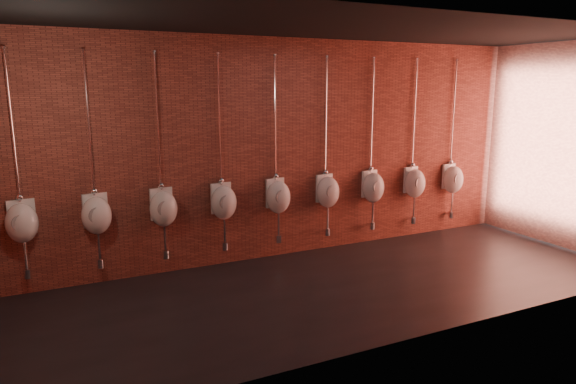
% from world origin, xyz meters
% --- Properties ---
extents(ground, '(8.50, 8.50, 0.00)m').
position_xyz_m(ground, '(0.00, 0.00, 0.00)').
color(ground, black).
rests_on(ground, ground).
extents(room_shell, '(8.54, 3.04, 3.22)m').
position_xyz_m(room_shell, '(0.00, 0.00, 2.01)').
color(room_shell, black).
rests_on(room_shell, ground).
extents(urinal_0, '(0.42, 0.38, 2.72)m').
position_xyz_m(urinal_0, '(-3.40, 1.37, 0.95)').
color(urinal_0, white).
rests_on(urinal_0, ground).
extents(urinal_1, '(0.42, 0.38, 2.72)m').
position_xyz_m(urinal_1, '(-2.57, 1.37, 0.95)').
color(urinal_1, white).
rests_on(urinal_1, ground).
extents(urinal_2, '(0.42, 0.38, 2.72)m').
position_xyz_m(urinal_2, '(-1.73, 1.37, 0.95)').
color(urinal_2, white).
rests_on(urinal_2, ground).
extents(urinal_3, '(0.42, 0.38, 2.72)m').
position_xyz_m(urinal_3, '(-0.90, 1.37, 0.95)').
color(urinal_3, white).
rests_on(urinal_3, ground).
extents(urinal_4, '(0.42, 0.38, 2.72)m').
position_xyz_m(urinal_4, '(-0.06, 1.37, 0.95)').
color(urinal_4, white).
rests_on(urinal_4, ground).
extents(urinal_5, '(0.42, 0.38, 2.72)m').
position_xyz_m(urinal_5, '(0.77, 1.37, 0.95)').
color(urinal_5, white).
rests_on(urinal_5, ground).
extents(urinal_6, '(0.42, 0.38, 2.72)m').
position_xyz_m(urinal_6, '(1.61, 1.37, 0.95)').
color(urinal_6, white).
rests_on(urinal_6, ground).
extents(urinal_7, '(0.42, 0.38, 2.72)m').
position_xyz_m(urinal_7, '(2.45, 1.37, 0.95)').
color(urinal_7, white).
rests_on(urinal_7, ground).
extents(urinal_8, '(0.42, 0.38, 2.72)m').
position_xyz_m(urinal_8, '(3.28, 1.37, 0.95)').
color(urinal_8, white).
rests_on(urinal_8, ground).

